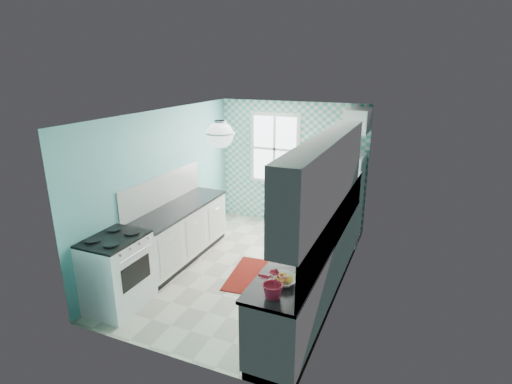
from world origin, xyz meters
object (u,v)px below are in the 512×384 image
at_px(sink, 330,217).
at_px(microwave, 345,147).
at_px(stove, 117,271).
at_px(fruit_bowl, 284,281).
at_px(ceiling_light, 220,134).
at_px(potted_plant, 274,282).
at_px(fridge, 341,197).

relative_size(sink, microwave, 1.06).
height_order(stove, fruit_bowl, stove).
distance_m(sink, fruit_bowl, 2.13).
relative_size(ceiling_light, potted_plant, 1.00).
bearing_deg(potted_plant, fridge, 91.36).
xyz_separation_m(fridge, potted_plant, (0.09, -3.81, 0.30)).
height_order(sink, potted_plant, sink).
distance_m(potted_plant, microwave, 3.87).
xyz_separation_m(ceiling_light, fruit_bowl, (1.20, -0.90, -1.35)).
bearing_deg(ceiling_light, sink, 45.70).
bearing_deg(sink, fruit_bowl, -87.44).
height_order(ceiling_light, stove, ceiling_light).
height_order(fruit_bowl, microwave, microwave).
height_order(ceiling_light, potted_plant, ceiling_light).
bearing_deg(potted_plant, microwave, 91.35).
bearing_deg(stove, potted_plant, -5.44).
xyz_separation_m(fridge, sink, (0.09, -1.39, 0.12)).
distance_m(ceiling_light, stove, 2.31).
bearing_deg(fridge, ceiling_light, -116.68).
distance_m(fridge, stove, 4.14).
bearing_deg(potted_plant, fruit_bowl, 90.00).
distance_m(fruit_bowl, potted_plant, 0.32).
bearing_deg(fruit_bowl, stove, 177.78).
height_order(stove, sink, sink).
bearing_deg(sink, potted_plant, -87.43).
xyz_separation_m(fruit_bowl, potted_plant, (0.00, -0.29, 0.14)).
height_order(stove, microwave, microwave).
distance_m(sink, microwave, 1.62).
bearing_deg(potted_plant, sink, 89.91).
bearing_deg(stove, sink, 43.90).
bearing_deg(fridge, sink, -89.87).
bearing_deg(stove, ceiling_light, 37.48).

